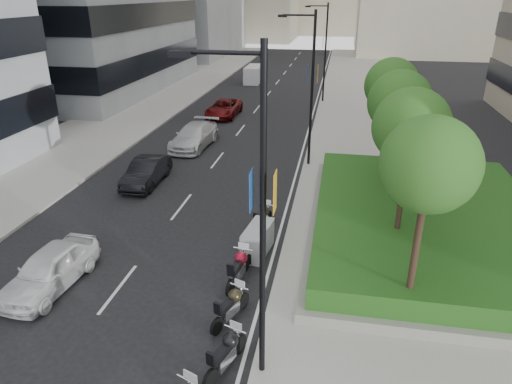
% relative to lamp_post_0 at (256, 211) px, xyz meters
% --- Properties ---
extents(ground, '(160.00, 160.00, 0.00)m').
position_rel_lamp_post_0_xyz_m(ground, '(-4.14, -1.00, -5.07)').
color(ground, black).
rests_on(ground, ground).
extents(sidewalk_right, '(10.00, 100.00, 0.15)m').
position_rel_lamp_post_0_xyz_m(sidewalk_right, '(4.86, 29.00, -4.99)').
color(sidewalk_right, '#9E9B93').
rests_on(sidewalk_right, ground).
extents(sidewalk_left, '(8.00, 100.00, 0.15)m').
position_rel_lamp_post_0_xyz_m(sidewalk_left, '(-16.14, 29.00, -4.99)').
color(sidewalk_left, '#9E9B93').
rests_on(sidewalk_left, ground).
extents(lane_edge, '(0.12, 100.00, 0.01)m').
position_rel_lamp_post_0_xyz_m(lane_edge, '(-0.44, 29.00, -5.06)').
color(lane_edge, silver).
rests_on(lane_edge, ground).
extents(lane_centre, '(0.12, 100.00, 0.01)m').
position_rel_lamp_post_0_xyz_m(lane_centre, '(-5.64, 29.00, -5.06)').
color(lane_centre, silver).
rests_on(lane_centre, ground).
extents(planter, '(10.00, 14.00, 0.40)m').
position_rel_lamp_post_0_xyz_m(planter, '(5.86, 9.00, -4.72)').
color(planter, gray).
rests_on(planter, sidewalk_right).
extents(hedge, '(9.40, 13.40, 0.80)m').
position_rel_lamp_post_0_xyz_m(hedge, '(5.86, 9.00, -4.12)').
color(hedge, '#164D16').
rests_on(hedge, planter).
extents(tree_0, '(2.80, 2.80, 6.30)m').
position_rel_lamp_post_0_xyz_m(tree_0, '(4.36, 3.00, 0.36)').
color(tree_0, '#332319').
rests_on(tree_0, planter).
extents(tree_1, '(2.80, 2.80, 6.30)m').
position_rel_lamp_post_0_xyz_m(tree_1, '(4.36, 7.00, 0.36)').
color(tree_1, '#332319').
rests_on(tree_1, planter).
extents(tree_2, '(2.80, 2.80, 6.30)m').
position_rel_lamp_post_0_xyz_m(tree_2, '(4.36, 11.00, 0.36)').
color(tree_2, '#332319').
rests_on(tree_2, planter).
extents(tree_3, '(2.80, 2.80, 6.30)m').
position_rel_lamp_post_0_xyz_m(tree_3, '(4.36, 15.00, 0.36)').
color(tree_3, '#332319').
rests_on(tree_3, planter).
extents(lamp_post_0, '(2.34, 0.45, 9.00)m').
position_rel_lamp_post_0_xyz_m(lamp_post_0, '(0.00, 0.00, 0.00)').
color(lamp_post_0, black).
rests_on(lamp_post_0, ground).
extents(lamp_post_1, '(2.34, 0.45, 9.00)m').
position_rel_lamp_post_0_xyz_m(lamp_post_1, '(0.00, 17.00, 0.00)').
color(lamp_post_1, black).
rests_on(lamp_post_1, ground).
extents(lamp_post_2, '(2.34, 0.45, 9.00)m').
position_rel_lamp_post_0_xyz_m(lamp_post_2, '(0.00, 35.00, 0.00)').
color(lamp_post_2, black).
rests_on(lamp_post_2, ground).
extents(motorcycle_2, '(0.92, 2.06, 1.07)m').
position_rel_lamp_post_0_xyz_m(motorcycle_2, '(-0.86, -0.01, -4.50)').
color(motorcycle_2, black).
rests_on(motorcycle_2, ground).
extents(motorcycle_3, '(0.96, 2.00, 1.04)m').
position_rel_lamp_post_0_xyz_m(motorcycle_3, '(-1.21, 2.07, -4.51)').
color(motorcycle_3, black).
rests_on(motorcycle_3, ground).
extents(motorcycle_4, '(0.76, 2.28, 1.14)m').
position_rel_lamp_post_0_xyz_m(motorcycle_4, '(-1.43, 4.20, -4.46)').
color(motorcycle_4, black).
rests_on(motorcycle_4, ground).
extents(motorcycle_5, '(1.09, 2.13, 1.22)m').
position_rel_lamp_post_0_xyz_m(motorcycle_5, '(-1.10, 6.30, -4.45)').
color(motorcycle_5, black).
rests_on(motorcycle_5, ground).
extents(motorcycle_6, '(0.76, 2.08, 1.05)m').
position_rel_lamp_post_0_xyz_m(motorcycle_6, '(-1.26, 8.40, -4.51)').
color(motorcycle_6, black).
rests_on(motorcycle_6, ground).
extents(car_a, '(2.05, 4.43, 1.47)m').
position_rel_lamp_post_0_xyz_m(car_a, '(-8.05, 2.70, -4.33)').
color(car_a, white).
rests_on(car_a, ground).
extents(car_b, '(1.53, 4.31, 1.42)m').
position_rel_lamp_post_0_xyz_m(car_b, '(-8.49, 12.52, -4.36)').
color(car_b, black).
rests_on(car_b, ground).
extents(car_c, '(2.58, 5.48, 1.55)m').
position_rel_lamp_post_0_xyz_m(car_c, '(-7.89, 19.38, -4.29)').
color(car_c, silver).
rests_on(car_c, ground).
extents(car_d, '(2.45, 5.12, 1.41)m').
position_rel_lamp_post_0_xyz_m(car_d, '(-7.96, 28.01, -4.36)').
color(car_d, '#620B0C').
rests_on(car_d, ground).
extents(delivery_van, '(1.79, 4.51, 1.88)m').
position_rel_lamp_post_0_xyz_m(delivery_van, '(-8.41, 44.16, -4.19)').
color(delivery_van, white).
rests_on(delivery_van, ground).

